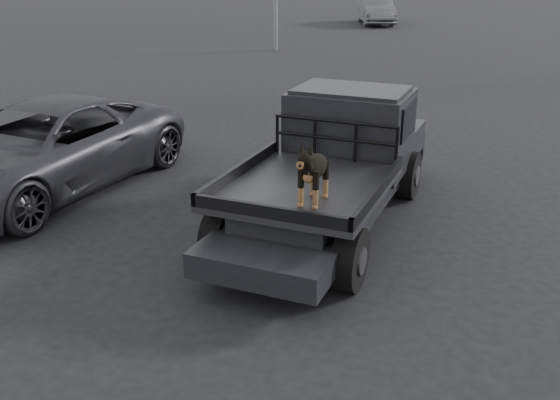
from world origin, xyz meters
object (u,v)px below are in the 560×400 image
at_px(flatbed_ute, 329,194).
at_px(dog, 314,172).
at_px(distant_car_a, 376,10).
at_px(parked_suv, 43,148).

bearing_deg(flatbed_ute, dog, -79.09).
height_order(dog, distant_car_a, dog).
relative_size(dog, distant_car_a, 0.16).
distance_m(dog, distant_car_a, 30.20).
height_order(flatbed_ute, dog, dog).
distance_m(flatbed_ute, distant_car_a, 28.71).
xyz_separation_m(flatbed_ute, distant_car_a, (-6.55, 27.95, 0.31)).
bearing_deg(parked_suv, distant_car_a, 96.42).
xyz_separation_m(flatbed_ute, dog, (0.28, -1.46, 0.83)).
bearing_deg(dog, parked_suv, 168.41).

